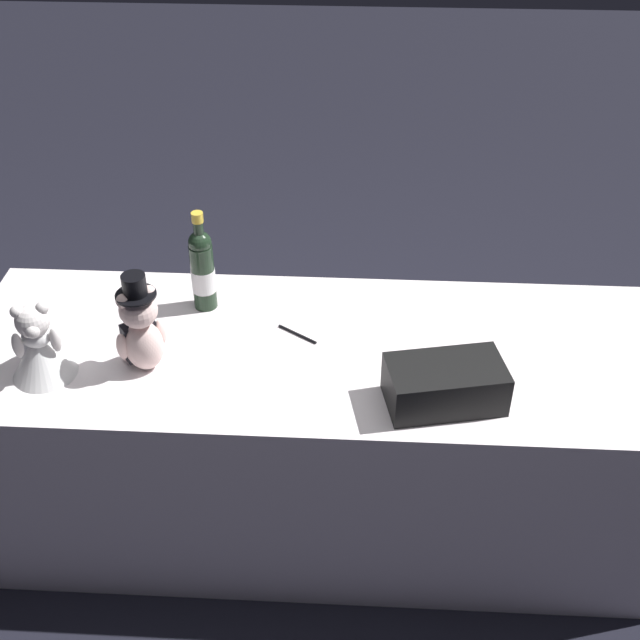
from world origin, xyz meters
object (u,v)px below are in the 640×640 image
Objects in this scene: champagne_bottle at (202,268)px; gift_case_black at (445,384)px; teddy_bear_bride at (38,341)px; signing_pen at (296,334)px; teddy_bear_groom at (140,328)px.

champagne_bottle is 0.81m from gift_case_black.
teddy_bear_bride is 1.10m from gift_case_black.
teddy_bear_bride is at bearing -163.79° from signing_pen.
champagne_bottle is 2.64× the size of signing_pen.
signing_pen is at bearing 16.21° from teddy_bear_bride.
teddy_bear_groom is at bearing 172.72° from gift_case_black.
teddy_bear_bride is at bearing -139.97° from champagne_bottle.
gift_case_black is at bearing -33.03° from signing_pen.
teddy_bear_groom is 0.83m from gift_case_black.
signing_pen is at bearing 146.97° from gift_case_black.
teddy_bear_bride reaches higher than signing_pen.
signing_pen is at bearing 21.74° from teddy_bear_groom.
gift_case_black is at bearing -29.71° from champagne_bottle.
signing_pen is 0.37× the size of gift_case_black.
signing_pen is (0.41, 0.16, -0.13)m from teddy_bear_groom.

